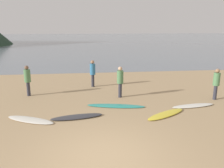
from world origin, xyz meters
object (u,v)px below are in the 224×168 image
at_px(person_1, 93,71).
at_px(person_3, 120,79).
at_px(surfboard_4, 193,106).
at_px(surfboard_0, 30,120).
at_px(surfboard_2, 116,106).
at_px(surfboard_3, 166,114).
at_px(surfboard_1, 77,117).
at_px(person_0, 216,82).
at_px(person_2, 27,78).

distance_m(person_1, person_3, 2.69).
bearing_deg(surfboard_4, person_3, 141.69).
xyz_separation_m(surfboard_0, surfboard_2, (3.55, 1.23, -0.00)).
height_order(surfboard_0, person_3, person_3).
xyz_separation_m(surfboard_2, surfboard_3, (1.92, -1.29, 0.01)).
bearing_deg(surfboard_2, surfboard_4, 5.33).
xyz_separation_m(surfboard_1, person_0, (6.83, 1.63, 0.88)).
distance_m(surfboard_1, person_3, 3.47).
bearing_deg(surfboard_2, person_2, 165.02).
distance_m(surfboard_3, person_1, 5.86).
bearing_deg(person_1, person_2, 130.91).
relative_size(surfboard_2, surfboard_3, 1.27).
bearing_deg(person_2, surfboard_4, 155.45).
relative_size(surfboard_2, surfboard_4, 1.27).
relative_size(surfboard_2, person_2, 1.65).
bearing_deg(person_0, surfboard_4, 42.11).
bearing_deg(surfboard_3, person_1, 88.54).
distance_m(surfboard_0, surfboard_4, 7.12).
bearing_deg(person_3, surfboard_2, -67.88).
relative_size(surfboard_0, person_3, 1.30).
xyz_separation_m(surfboard_1, person_2, (-2.62, 3.41, 0.91)).
bearing_deg(person_3, person_1, 157.52).
bearing_deg(surfboard_1, person_2, 118.04).
bearing_deg(surfboard_3, surfboard_4, -2.32).
distance_m(surfboard_3, person_3, 3.22).
distance_m(surfboard_0, surfboard_1, 1.81).
xyz_separation_m(surfboard_2, person_1, (-0.91, 3.75, 0.92)).
distance_m(surfboard_2, person_0, 5.18).
bearing_deg(surfboard_0, person_2, 129.85).
xyz_separation_m(surfboard_1, surfboard_3, (3.67, -0.13, -0.01)).
height_order(surfboard_2, surfboard_3, surfboard_3).
distance_m(surfboard_4, person_2, 8.38).
height_order(surfboard_3, person_1, person_1).
bearing_deg(surfboard_1, person_0, 3.95).
relative_size(surfboard_0, person_2, 1.30).
height_order(surfboard_4, person_2, person_2).
height_order(surfboard_2, person_3, person_3).
xyz_separation_m(person_1, person_2, (-3.45, -1.51, 0.00)).
xyz_separation_m(surfboard_1, person_3, (2.15, 2.56, 0.90)).
bearing_deg(surfboard_4, person_1, 128.69).
distance_m(surfboard_2, person_2, 4.99).
bearing_deg(person_0, surfboard_2, 17.65).
height_order(surfboard_0, person_2, person_2).
relative_size(surfboard_1, surfboard_3, 0.99).
xyz_separation_m(surfboard_2, person_3, (0.41, 1.40, 0.92)).
height_order(surfboard_3, person_2, person_2).
height_order(surfboard_1, person_0, person_0).
relative_size(surfboard_0, person_0, 1.34).
distance_m(person_0, person_3, 4.77).
bearing_deg(surfboard_1, surfboard_3, -11.42).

